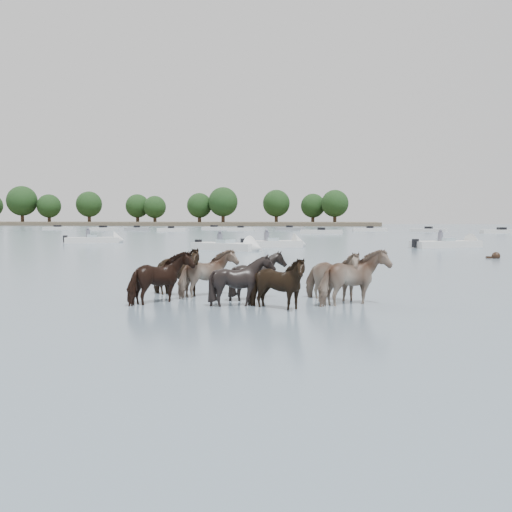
# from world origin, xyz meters

# --- Properties ---
(ground) EXTENTS (400.00, 400.00, 0.00)m
(ground) POSITION_xyz_m (0.00, 0.00, 0.00)
(ground) COLOR slate
(ground) RESTS_ON ground
(shoreline) EXTENTS (160.00, 30.00, 1.00)m
(shoreline) POSITION_xyz_m (-70.00, 150.00, 0.50)
(shoreline) COLOR #4C4233
(shoreline) RESTS_ON ground
(pony_herd) EXTENTS (6.73, 3.29, 1.53)m
(pony_herd) POSITION_xyz_m (-1.65, 0.49, 0.57)
(pony_herd) COLOR black
(pony_herd) RESTS_ON ground
(swimming_pony) EXTENTS (0.72, 0.44, 0.44)m
(swimming_pony) POSITION_xyz_m (8.56, 17.99, 0.10)
(swimming_pony) COLOR black
(swimming_pony) RESTS_ON ground
(motorboat_a) EXTENTS (4.99, 3.16, 1.92)m
(motorboat_a) POSITION_xyz_m (-3.90, 28.11, 0.23)
(motorboat_a) COLOR silver
(motorboat_a) RESTS_ON ground
(motorboat_b) EXTENTS (5.39, 3.70, 1.92)m
(motorboat_b) POSITION_xyz_m (-6.46, 23.29, 0.23)
(motorboat_b) COLOR silver
(motorboat_b) RESTS_ON ground
(motorboat_c) EXTENTS (5.76, 4.13, 1.92)m
(motorboat_c) POSITION_xyz_m (8.64, 29.66, 0.22)
(motorboat_c) COLOR silver
(motorboat_c) RESTS_ON ground
(motorboat_f) EXTENTS (5.19, 3.23, 1.92)m
(motorboat_f) POSITION_xyz_m (-20.13, 33.14, 0.23)
(motorboat_f) COLOR silver
(motorboat_f) RESTS_ON ground
(distant_flotilla) EXTENTS (109.41, 27.75, 0.93)m
(distant_flotilla) POSITION_xyz_m (0.22, 77.19, 0.26)
(distant_flotilla) COLOR silver
(distant_flotilla) RESTS_ON ground
(treeline) EXTENTS (142.38, 20.32, 11.93)m
(treeline) POSITION_xyz_m (-68.60, 150.91, 6.20)
(treeline) COLOR #382619
(treeline) RESTS_ON ground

